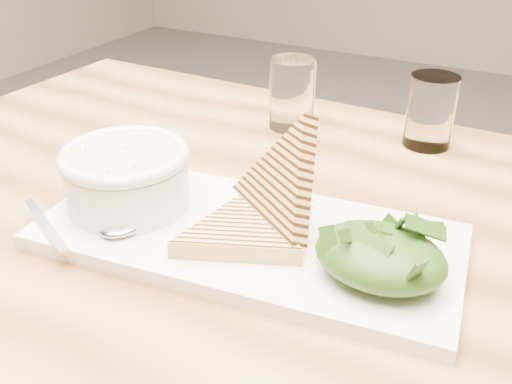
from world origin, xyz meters
The scene contains 14 objects.
table_top centered at (0.10, -0.16, 0.71)m, with size 1.19×0.79×0.04m, color #B08849.
table_leg_bl centered at (-0.44, 0.19, 0.34)m, with size 0.06×0.06×0.69m, color #B08849.
platter centered at (0.08, -0.18, 0.74)m, with size 0.42×0.19×0.02m, color white.
soup_bowl centered at (-0.05, -0.20, 0.77)m, with size 0.13×0.13×0.05m, color white.
soup centered at (-0.05, -0.20, 0.80)m, with size 0.11×0.11×0.01m, color beige.
bowl_rim centered at (-0.05, -0.20, 0.80)m, with size 0.14×0.14×0.01m, color white.
sandwich_flat centered at (0.09, -0.20, 0.75)m, with size 0.14×0.14×0.02m, color gold, non-canonical shape.
sandwich_lean centered at (0.11, -0.16, 0.79)m, with size 0.14×0.14×0.08m, color gold, non-canonical shape.
salad_base centered at (0.22, -0.20, 0.77)m, with size 0.12×0.09×0.04m, color #14340B.
arugula_pile centered at (0.22, -0.20, 0.77)m, with size 0.11×0.10×0.05m, color #2A5617, non-canonical shape.
spoon_bowl centered at (-0.02, -0.25, 0.75)m, with size 0.03×0.05×0.01m, color silver.
spoon_handle centered at (-0.10, -0.28, 0.75)m, with size 0.11×0.01×0.00m, color silver.
glass_near centered at (-0.01, 0.11, 0.78)m, with size 0.07×0.07×0.10m, color white.
glass_far centered at (0.18, 0.14, 0.78)m, with size 0.06×0.06×0.10m, color white.
Camera 1 is at (0.32, -0.60, 1.06)m, focal length 40.00 mm.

